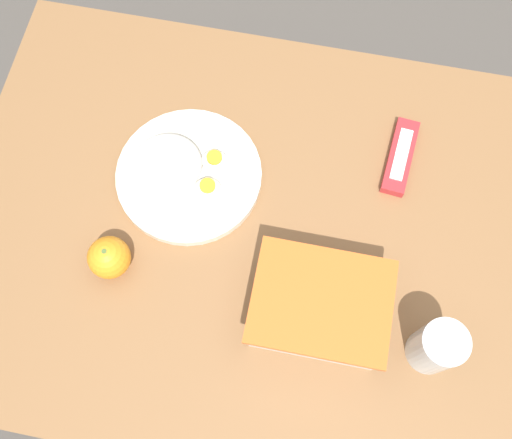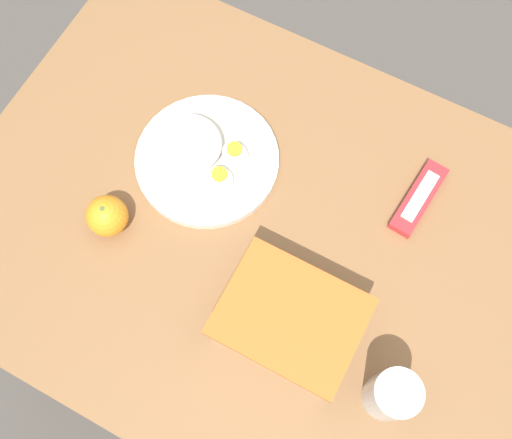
% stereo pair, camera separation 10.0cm
% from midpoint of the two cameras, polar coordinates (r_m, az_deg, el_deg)
% --- Properties ---
extents(ground_plane, '(10.00, 10.00, 0.00)m').
position_cam_midpoint_polar(ground_plane, '(1.74, 3.98, -10.36)').
color(ground_plane, '#4C4742').
extents(table, '(1.20, 0.79, 0.74)m').
position_cam_midpoint_polar(table, '(1.13, 6.08, -4.99)').
color(table, brown).
rests_on(table, ground_plane).
extents(food_container, '(0.21, 0.17, 0.08)m').
position_cam_midpoint_polar(food_container, '(0.95, 6.23, -10.02)').
color(food_container, white).
rests_on(food_container, table).
extents(orange_fruit, '(0.07, 0.07, 0.07)m').
position_cam_midpoint_polar(orange_fruit, '(1.01, -11.32, -0.05)').
color(orange_fruit, orange).
rests_on(orange_fruit, table).
extents(rice_plate, '(0.26, 0.26, 0.07)m').
position_cam_midpoint_polar(rice_plate, '(1.05, -2.51, 5.87)').
color(rice_plate, silver).
rests_on(rice_plate, table).
extents(candy_bar, '(0.05, 0.15, 0.02)m').
position_cam_midpoint_polar(candy_bar, '(1.08, 17.80, 1.59)').
color(candy_bar, '#B7282D').
rests_on(candy_bar, table).
extents(drinking_glass, '(0.07, 0.07, 0.11)m').
position_cam_midpoint_polar(drinking_glass, '(0.95, 15.85, -16.24)').
color(drinking_glass, silver).
rests_on(drinking_glass, table).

